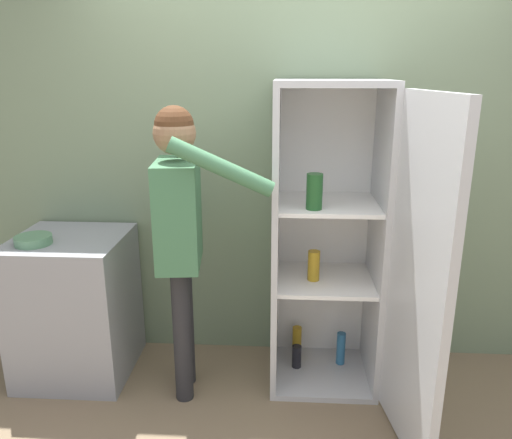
{
  "coord_description": "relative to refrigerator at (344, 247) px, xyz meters",
  "views": [
    {
      "loc": [
        -0.05,
        -2.14,
        1.86
      ],
      "look_at": [
        -0.22,
        0.64,
        1.02
      ],
      "focal_mm": 35.0,
      "sensor_mm": 36.0,
      "label": 1
    }
  ],
  "objects": [
    {
      "name": "refrigerator",
      "position": [
        0.0,
        0.0,
        0.0
      ],
      "size": [
        0.77,
        1.2,
        1.81
      ],
      "color": "#B7BABC",
      "rests_on": "ground_plane"
    },
    {
      "name": "wall_back",
      "position": [
        -0.28,
        0.43,
        0.38
      ],
      "size": [
        7.0,
        0.06,
        2.55
      ],
      "color": "gray",
      "rests_on": "ground_plane"
    },
    {
      "name": "person",
      "position": [
        -0.91,
        -0.1,
        0.19
      ],
      "size": [
        0.67,
        0.53,
        1.69
      ],
      "color": "#262628",
      "rests_on": "ground_plane"
    },
    {
      "name": "counter",
      "position": [
        -1.63,
        0.06,
        -0.45
      ],
      "size": [
        0.66,
        0.64,
        0.9
      ],
      "color": "gray",
      "rests_on": "ground_plane"
    },
    {
      "name": "bowl",
      "position": [
        -1.78,
        -0.06,
        0.03
      ],
      "size": [
        0.21,
        0.21,
        0.05
      ],
      "color": "#517F5B",
      "rests_on": "counter"
    }
  ]
}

